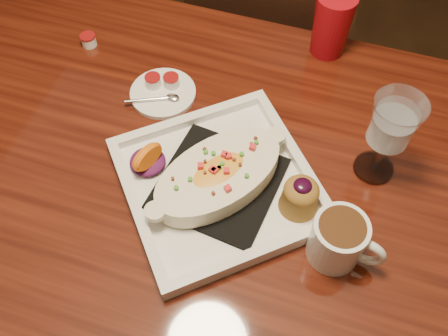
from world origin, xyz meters
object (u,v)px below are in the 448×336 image
(goblet, at_px, (392,126))
(plate, at_px, (224,180))
(saucer, at_px, (162,91))
(table, at_px, (192,204))
(coffee_mug, at_px, (339,239))
(chair_far, at_px, (271,47))
(red_tumbler, at_px, (332,25))

(goblet, bearing_deg, plate, -152.91)
(goblet, bearing_deg, saucer, 173.58)
(table, relative_size, coffee_mug, 12.23)
(coffee_mug, distance_m, saucer, 0.46)
(saucer, bearing_deg, plate, -42.80)
(chair_far, xyz_separation_m, goblet, (0.31, -0.51, 0.37))
(chair_far, relative_size, red_tumbler, 6.74)
(goblet, height_order, saucer, goblet)
(table, height_order, saucer, saucer)
(red_tumbler, bearing_deg, plate, -104.02)
(plate, height_order, red_tumbler, red_tumbler)
(table, distance_m, chair_far, 0.65)
(plate, height_order, goblet, goblet)
(plate, xyz_separation_m, red_tumbler, (0.10, 0.40, 0.04))
(plate, bearing_deg, chair_far, 54.93)
(red_tumbler, bearing_deg, table, -112.67)
(saucer, bearing_deg, coffee_mug, -30.44)
(coffee_mug, height_order, goblet, goblet)
(goblet, distance_m, saucer, 0.45)
(table, distance_m, red_tumbler, 0.46)
(plate, bearing_deg, saucer, 96.18)
(chair_far, distance_m, plate, 0.69)
(chair_far, bearing_deg, plate, 95.96)
(table, bearing_deg, goblet, 21.31)
(coffee_mug, xyz_separation_m, goblet, (0.04, 0.19, 0.07))
(table, bearing_deg, plate, -3.48)
(chair_far, bearing_deg, table, 90.00)
(red_tumbler, bearing_deg, coffee_mug, -76.76)
(table, distance_m, coffee_mug, 0.32)
(plate, xyz_separation_m, coffee_mug, (0.21, -0.06, 0.02))
(plate, xyz_separation_m, goblet, (0.25, 0.13, 0.10))
(goblet, bearing_deg, chair_far, 121.54)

